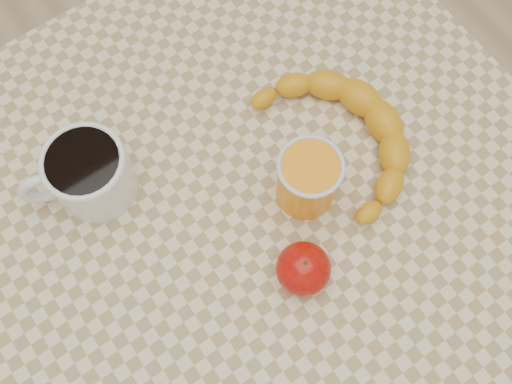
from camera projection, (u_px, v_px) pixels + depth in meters
ground at (256, 296)px, 1.45m from camera, size 3.00×3.00×0.00m
table at (256, 217)px, 0.82m from camera, size 0.80×0.80×0.75m
coffee_mug at (88, 173)px, 0.70m from camera, size 0.15×0.13×0.09m
orange_juice_glass at (308, 179)px, 0.70m from camera, size 0.08×0.08×0.09m
apple at (303, 269)px, 0.68m from camera, size 0.08×0.08×0.06m
banana at (342, 137)px, 0.75m from camera, size 0.25×0.32×0.04m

